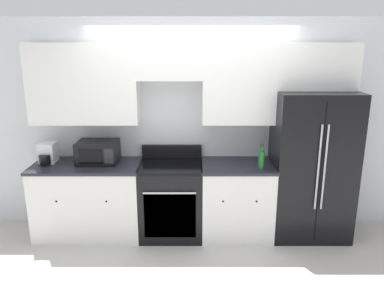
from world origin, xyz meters
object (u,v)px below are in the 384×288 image
oven_range (171,199)px  bottle (261,160)px  microwave (98,152)px  refrigerator (310,164)px

oven_range → bottle: bottle is taller
microwave → bottle: size_ratio=1.56×
refrigerator → bottle: bearing=-157.5°
microwave → refrigerator: bearing=0.2°
refrigerator → microwave: refrigerator is taller
oven_range → refrigerator: bearing=2.3°
refrigerator → microwave: bearing=-179.8°
oven_range → refrigerator: (1.68, 0.07, 0.43)m
microwave → bottle: bearing=-7.7°
refrigerator → microwave: size_ratio=3.71×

